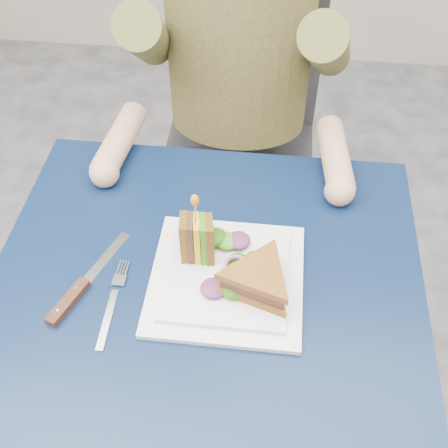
# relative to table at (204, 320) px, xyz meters

# --- Properties ---
(table) EXTENTS (0.75, 0.75, 0.73)m
(table) POSITION_rel_table_xyz_m (0.00, 0.00, 0.00)
(table) COLOR black
(table) RESTS_ON ground
(chair) EXTENTS (0.42, 0.40, 0.93)m
(chair) POSITION_rel_table_xyz_m (0.00, 0.74, -0.11)
(chair) COLOR #47474C
(chair) RESTS_ON ground
(diner) EXTENTS (0.54, 0.59, 0.74)m
(diner) POSITION_rel_table_xyz_m (-0.00, 0.63, 0.26)
(diner) COLOR brown
(diner) RESTS_ON chair
(plate) EXTENTS (0.26, 0.26, 0.02)m
(plate) POSITION_rel_table_xyz_m (0.04, 0.03, 0.09)
(plate) COLOR white
(plate) RESTS_ON table
(sandwich_flat) EXTENTS (0.18, 0.18, 0.05)m
(sandwich_flat) POSITION_rel_table_xyz_m (0.09, 0.01, 0.12)
(sandwich_flat) COLOR brown
(sandwich_flat) RESTS_ON plate
(sandwich_upright) EXTENTS (0.08, 0.13, 0.13)m
(sandwich_upright) POSITION_rel_table_xyz_m (-0.02, 0.08, 0.13)
(sandwich_upright) COLOR brown
(sandwich_upright) RESTS_ON plate
(fork) EXTENTS (0.02, 0.18, 0.01)m
(fork) POSITION_rel_table_xyz_m (-0.15, -0.04, 0.08)
(fork) COLOR silver
(fork) RESTS_ON table
(knife) EXTENTS (0.09, 0.21, 0.02)m
(knife) POSITION_rel_table_xyz_m (-0.21, -0.03, 0.09)
(knife) COLOR silver
(knife) RESTS_ON table
(toothpick) EXTENTS (0.01, 0.01, 0.06)m
(toothpick) POSITION_rel_table_xyz_m (-0.02, 0.08, 0.20)
(toothpick) COLOR tan
(toothpick) RESTS_ON sandwich_upright
(toothpick_frill) EXTENTS (0.01, 0.01, 0.02)m
(toothpick_frill) POSITION_rel_table_xyz_m (-0.02, 0.08, 0.23)
(toothpick_frill) COLOR orange
(toothpick_frill) RESTS_ON sandwich_upright
(lettuce_spill) EXTENTS (0.15, 0.13, 0.02)m
(lettuce_spill) POSITION_rel_table_xyz_m (0.04, 0.04, 0.11)
(lettuce_spill) COLOR #337A14
(lettuce_spill) RESTS_ON plate
(onion_ring) EXTENTS (0.04, 0.04, 0.02)m
(onion_ring) POSITION_rel_table_xyz_m (0.05, 0.04, 0.11)
(onion_ring) COLOR #9E4C7A
(onion_ring) RESTS_ON plate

